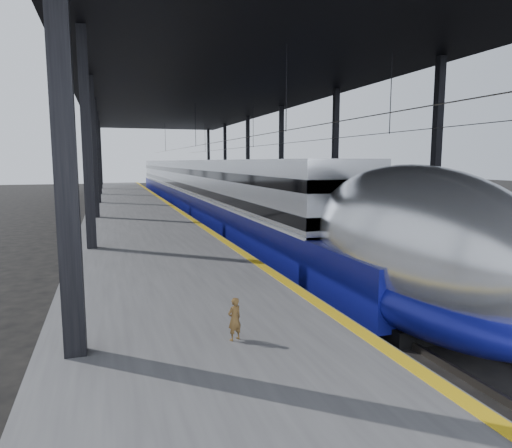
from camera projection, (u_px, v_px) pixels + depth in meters
name	position (u px, v px, depth m)	size (l,w,h in m)	color
ground	(285.00, 297.00, 14.34)	(160.00, 160.00, 0.00)	black
platform	(133.00, 215.00, 32.02)	(6.00, 80.00, 1.00)	#4C4C4F
yellow_strip	(173.00, 206.00, 32.82)	(0.30, 80.00, 0.01)	gold
rails	(242.00, 216.00, 34.55)	(6.52, 80.00, 0.16)	slate
canopy	(207.00, 92.00, 32.51)	(18.00, 75.00, 9.47)	black
tgv_train	(199.00, 188.00, 37.39)	(3.01, 65.20, 4.31)	silver
second_train	(223.00, 180.00, 49.80)	(3.09, 56.05, 4.26)	navy
child	(234.00, 319.00, 8.25)	(0.29, 0.19, 0.80)	brown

